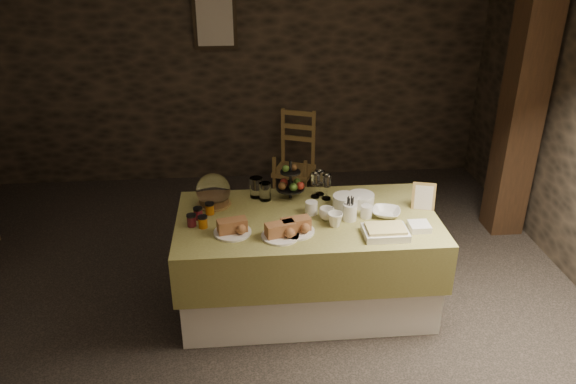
{
  "coord_description": "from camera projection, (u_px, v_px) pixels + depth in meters",
  "views": [
    {
      "loc": [
        0.08,
        -3.52,
        2.67
      ],
      "look_at": [
        0.41,
        0.2,
        0.88
      ],
      "focal_mm": 35.0,
      "sensor_mm": 36.0,
      "label": 1
    }
  ],
  "objects": [
    {
      "name": "ground_plane",
      "position": [
        238.0,
        308.0,
        4.32
      ],
      "size": [
        5.5,
        5.0,
        0.01
      ],
      "primitive_type": "cube",
      "color": "black",
      "rests_on": "ground"
    },
    {
      "name": "room_shell",
      "position": [
        228.0,
        113.0,
        3.64
      ],
      "size": [
        5.52,
        5.02,
        2.6
      ],
      "color": "black",
      "rests_on": "ground"
    },
    {
      "name": "buffet_table",
      "position": [
        307.0,
        254.0,
        4.2
      ],
      "size": [
        1.89,
        1.0,
        0.75
      ],
      "color": "silver",
      "rests_on": "ground_plane"
    },
    {
      "name": "chair",
      "position": [
        293.0,
        155.0,
        6.13
      ],
      "size": [
        0.52,
        0.51,
        0.67
      ],
      "rotation": [
        0.0,
        0.0,
        -0.38
      ],
      "color": "olive",
      "rests_on": "ground_plane"
    },
    {
      "name": "timber_column",
      "position": [
        524.0,
        97.0,
        4.89
      ],
      "size": [
        0.3,
        0.3,
        2.6
      ],
      "primitive_type": "cube",
      "color": "black",
      "rests_on": "ground_plane"
    },
    {
      "name": "framed_picture",
      "position": [
        215.0,
        22.0,
        5.76
      ],
      "size": [
        0.45,
        0.04,
        0.55
      ],
      "color": "black",
      "rests_on": "room_shell"
    },
    {
      "name": "plate_stack_a",
      "position": [
        345.0,
        202.0,
        4.17
      ],
      "size": [
        0.19,
        0.19,
        0.1
      ],
      "primitive_type": "cylinder",
      "color": "white",
      "rests_on": "buffet_table"
    },
    {
      "name": "plate_stack_b",
      "position": [
        361.0,
        199.0,
        4.23
      ],
      "size": [
        0.2,
        0.2,
        0.08
      ],
      "primitive_type": "cylinder",
      "color": "white",
      "rests_on": "buffet_table"
    },
    {
      "name": "cutlery_holder",
      "position": [
        350.0,
        212.0,
        4.0
      ],
      "size": [
        0.1,
        0.1,
        0.12
      ],
      "primitive_type": "cylinder",
      "color": "white",
      "rests_on": "buffet_table"
    },
    {
      "name": "cup_a",
      "position": [
        327.0,
        214.0,
        4.01
      ],
      "size": [
        0.12,
        0.12,
        0.09
      ],
      "primitive_type": "imported",
      "rotation": [
        0.0,
        0.0,
        0.09
      ],
      "color": "white",
      "rests_on": "buffet_table"
    },
    {
      "name": "cup_b",
      "position": [
        335.0,
        220.0,
        3.92
      ],
      "size": [
        0.13,
        0.13,
        0.1
      ],
      "primitive_type": "imported",
      "rotation": [
        0.0,
        0.0,
        0.22
      ],
      "color": "white",
      "rests_on": "buffet_table"
    },
    {
      "name": "mug_c",
      "position": [
        311.0,
        208.0,
        4.09
      ],
      "size": [
        0.09,
        0.09,
        0.09
      ],
      "primitive_type": "cylinder",
      "color": "white",
      "rests_on": "buffet_table"
    },
    {
      "name": "mug_d",
      "position": [
        366.0,
        211.0,
        4.04
      ],
      "size": [
        0.08,
        0.08,
        0.09
      ],
      "primitive_type": "cylinder",
      "color": "white",
      "rests_on": "buffet_table"
    },
    {
      "name": "bowl",
      "position": [
        386.0,
        213.0,
        4.07
      ],
      "size": [
        0.25,
        0.25,
        0.05
      ],
      "primitive_type": "imported",
      "rotation": [
        0.0,
        0.0,
        -0.3
      ],
      "color": "white",
      "rests_on": "buffet_table"
    },
    {
      "name": "cake_dome",
      "position": [
        213.0,
        192.0,
        4.2
      ],
      "size": [
        0.26,
        0.26,
        0.26
      ],
      "color": "olive",
      "rests_on": "buffet_table"
    },
    {
      "name": "fruit_stand",
      "position": [
        291.0,
        184.0,
        4.29
      ],
      "size": [
        0.22,
        0.22,
        0.31
      ],
      "rotation": [
        0.0,
        0.0,
        0.3
      ],
      "color": "black",
      "rests_on": "buffet_table"
    },
    {
      "name": "bread_platter_left",
      "position": [
        232.0,
        228.0,
        3.83
      ],
      "size": [
        0.26,
        0.26,
        0.11
      ],
      "color": "white",
      "rests_on": "buffet_table"
    },
    {
      "name": "bread_platter_center",
      "position": [
        280.0,
        232.0,
        3.79
      ],
      "size": [
        0.26,
        0.26,
        0.11
      ],
      "color": "white",
      "rests_on": "buffet_table"
    },
    {
      "name": "bread_platter_right",
      "position": [
        296.0,
        227.0,
        3.85
      ],
      "size": [
        0.26,
        0.26,
        0.11
      ],
      "color": "white",
      "rests_on": "buffet_table"
    },
    {
      "name": "jam_jars",
      "position": [
        201.0,
        217.0,
        3.99
      ],
      "size": [
        0.18,
        0.26,
        0.07
      ],
      "color": "maroon",
      "rests_on": "buffet_table"
    },
    {
      "name": "tart_dish",
      "position": [
        385.0,
        232.0,
        3.8
      ],
      "size": [
        0.3,
        0.22,
        0.07
      ],
      "color": "white",
      "rests_on": "buffet_table"
    },
    {
      "name": "square_dish",
      "position": [
        419.0,
        227.0,
        3.89
      ],
      "size": [
        0.14,
        0.14,
        0.04
      ],
      "primitive_type": "cube",
      "color": "white",
      "rests_on": "buffet_table"
    },
    {
      "name": "menu_frame",
      "position": [
        423.0,
        197.0,
        4.15
      ],
      "size": [
        0.18,
        0.11,
        0.22
      ],
      "primitive_type": "cube",
      "rotation": [
        -0.24,
        0.0,
        -0.28
      ],
      "color": "olive",
      "rests_on": "buffet_table"
    },
    {
      "name": "storage_jar_a",
      "position": [
        256.0,
        187.0,
        4.33
      ],
      "size": [
        0.1,
        0.1,
        0.16
      ],
      "primitive_type": "cylinder",
      "color": "white",
      "rests_on": "buffet_table"
    },
    {
      "name": "storage_jar_b",
      "position": [
        265.0,
        191.0,
        4.29
      ],
      "size": [
        0.09,
        0.09,
        0.14
      ],
      "primitive_type": "cylinder",
      "color": "white",
      "rests_on": "buffet_table"
    }
  ]
}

